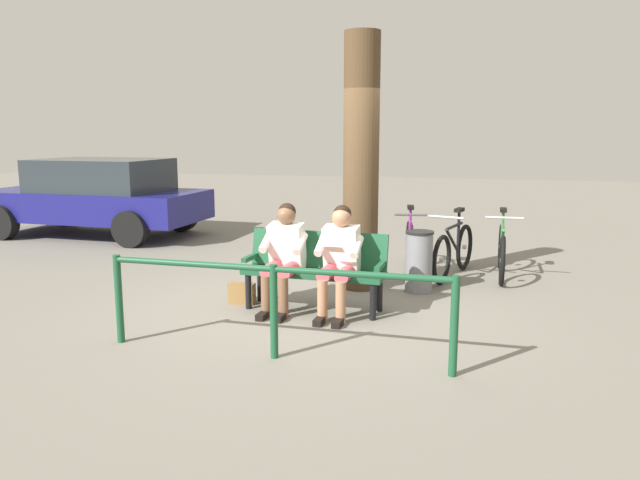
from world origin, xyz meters
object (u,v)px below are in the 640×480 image
Objects in this scene: handbag at (242,293)px; bicycle_orange at (410,247)px; litter_bin at (419,262)px; bicycle_green at (454,251)px; tree_trunk at (361,164)px; parked_car at (97,195)px; person_companion at (284,252)px; person_reading at (339,255)px; bench at (316,265)px; bicycle_blue at (502,251)px.

bicycle_orange reaches higher than handbag.
bicycle_green reaches higher than litter_bin.
tree_trunk is 0.75× the size of parked_car.
person_companion reaches higher than handbag.
litter_bin is 0.18× the size of parked_car.
person_reading is 0.64m from person_companion.
bench is at bearing -21.33° from bicycle_green.
tree_trunk reaches higher than parked_car.
parked_car is at bearing -113.42° from bicycle_orange.
tree_trunk reaches higher than bench.
bicycle_blue is 7.60m from parked_car.
person_reading is 6.85m from parked_car.
bicycle_blue is (-2.43, -2.24, -0.30)m from person_companion.
person_companion is at bearing -24.94° from bicycle_green.
bicycle_blue reaches higher than litter_bin.
bicycle_green reaches higher than handbag.
bicycle_blue is 0.66m from bicycle_green.
litter_bin is 6.95m from parked_car.
bicycle_green is at bearing -127.40° from person_companion.
person_reading is 2.92m from bicycle_blue.
bicycle_green is (-1.79, -2.10, -0.30)m from person_companion.
bench reaches higher than litter_bin.
handbag is 0.09× the size of tree_trunk.
person_reading is at bearing 147.01° from parked_car.
bicycle_green is at bearing -76.12° from bicycle_blue.
person_companion reaches higher than bicycle_orange.
handbag is 2.75m from bicycle_orange.
bench is 2.97m from bicycle_blue.
bicycle_green is at bearing -112.65° from litter_bin.
bicycle_green is (-1.15, -2.13, -0.31)m from person_reading.
bicycle_orange is at bearing -129.37° from handbag.
bicycle_orange is at bearing -100.34° from person_reading.
litter_bin is (-0.75, 0.02, -1.20)m from tree_trunk.
person_reading reaches higher than litter_bin.
parked_car is at bearing -40.46° from handbag.
bicycle_green is (-0.39, -0.95, -0.03)m from litter_bin.
bicycle_blue is 1.01× the size of bicycle_orange.
litter_bin is at bearing -151.96° from handbag.
person_reading is 0.72× the size of bicycle_orange.
parked_car is at bearing -89.22° from bicycle_green.
tree_trunk is 1.42m from litter_bin.
bicycle_green is (-1.47, -1.95, -0.15)m from bench.
person_companion reaches higher than litter_bin.
litter_bin is at bearing -137.37° from person_companion.
person_companion is 6.32m from parked_car.
litter_bin is at bearing -119.46° from person_reading.
person_companion is at bearing -0.05° from person_reading.
parked_car reaches higher than bicycle_green.
litter_bin is (-1.40, -1.15, -0.28)m from person_companion.
person_reading is 4.00× the size of handbag.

